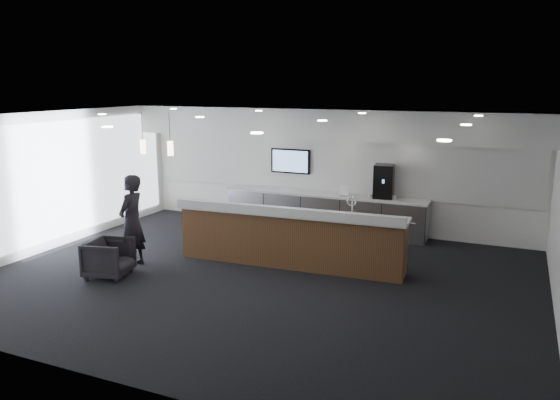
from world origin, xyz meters
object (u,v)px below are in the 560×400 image
at_px(service_counter, 290,237).
at_px(armchair, 109,258).
at_px(lounge_guest, 132,221).
at_px(coffee_machine, 384,181).

height_order(service_counter, armchair, service_counter).
bearing_deg(armchair, lounge_guest, -19.06).
height_order(service_counter, coffee_machine, coffee_machine).
xyz_separation_m(service_counter, armchair, (-2.88, -1.97, -0.22)).
bearing_deg(coffee_machine, lounge_guest, -141.07).
height_order(armchair, lounge_guest, lounge_guest).
relative_size(armchair, lounge_guest, 0.43).
bearing_deg(armchair, coffee_machine, -54.28).
distance_m(coffee_machine, lounge_guest, 5.77).
height_order(service_counter, lounge_guest, lounge_guest).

